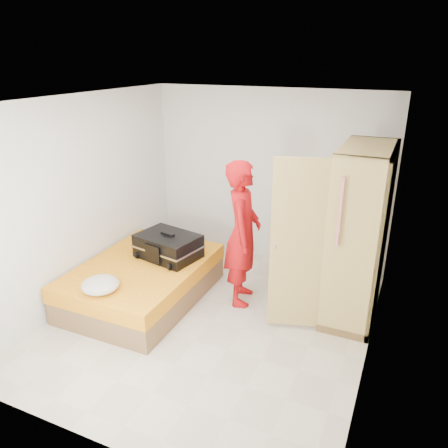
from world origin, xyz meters
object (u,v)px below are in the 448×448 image
at_px(person, 243,234).
at_px(suitcase, 168,246).
at_px(wardrobe, 354,240).
at_px(round_cushion, 100,285).
at_px(bed, 143,281).

relative_size(person, suitcase, 2.08).
xyz_separation_m(wardrobe, round_cushion, (-2.54, -1.50, -0.42)).
relative_size(person, round_cushion, 4.35).
bearing_deg(round_cushion, person, 46.21).
bearing_deg(suitcase, wardrobe, 21.48).
xyz_separation_m(bed, round_cushion, (-0.03, -0.77, 0.33)).
bearing_deg(suitcase, person, 21.76).
bearing_deg(round_cushion, bed, 87.41).
bearing_deg(wardrobe, bed, -163.73).
xyz_separation_m(wardrobe, suitcase, (-2.30, -0.40, -0.34)).
distance_m(bed, round_cushion, 0.84).
xyz_separation_m(person, round_cushion, (-1.23, -1.28, -0.35)).
relative_size(bed, person, 1.08).
xyz_separation_m(suitcase, round_cushion, (-0.24, -1.10, -0.07)).
height_order(person, suitcase, person).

